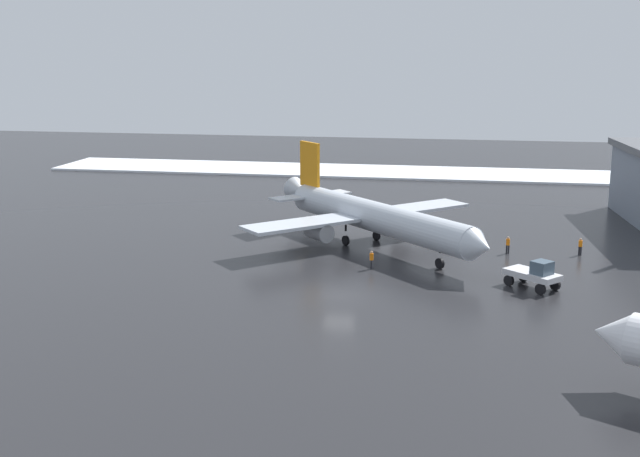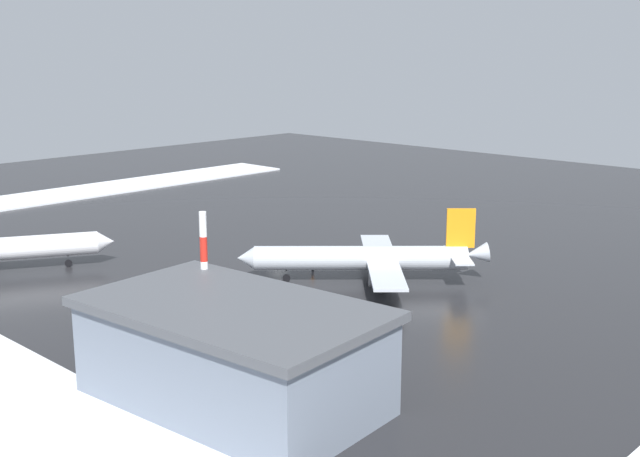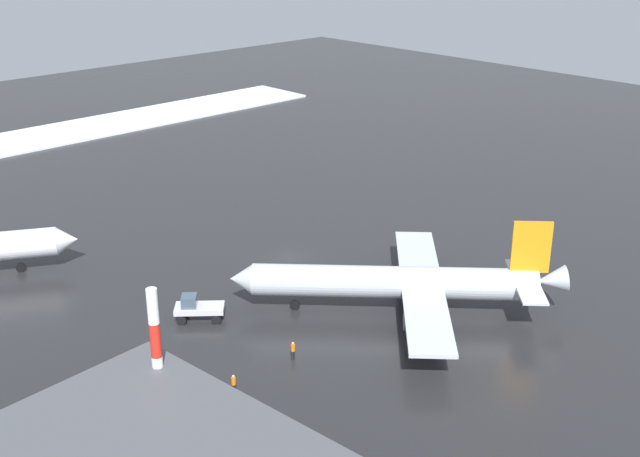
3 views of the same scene
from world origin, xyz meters
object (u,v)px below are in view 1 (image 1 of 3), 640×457
(ground_crew_mid_apron, at_px, (372,259))
(ground_crew_near_tug, at_px, (508,244))
(pushback_tug, at_px, (535,274))
(ground_crew_beside_wing, at_px, (580,245))
(airplane_parked_starboard, at_px, (373,216))

(ground_crew_mid_apron, bearing_deg, ground_crew_near_tug, -153.47)
(pushback_tug, relative_size, ground_crew_near_tug, 2.87)
(ground_crew_mid_apron, relative_size, ground_crew_beside_wing, 1.00)
(ground_crew_near_tug, distance_m, ground_crew_mid_apron, 14.85)
(airplane_parked_starboard, relative_size, ground_crew_near_tug, 14.89)
(pushback_tug, distance_m, ground_crew_near_tug, 11.82)
(ground_crew_near_tug, bearing_deg, ground_crew_mid_apron, -33.34)
(ground_crew_mid_apron, distance_m, ground_crew_beside_wing, 21.23)
(ground_crew_beside_wing, bearing_deg, airplane_parked_starboard, 132.05)
(ground_crew_near_tug, height_order, ground_crew_mid_apron, same)
(airplane_parked_starboard, bearing_deg, ground_crew_beside_wing, 46.59)
(ground_crew_near_tug, distance_m, ground_crew_beside_wing, 6.93)
(pushback_tug, xyz_separation_m, ground_crew_beside_wing, (12.32, -5.24, -0.31))
(pushback_tug, xyz_separation_m, ground_crew_mid_apron, (3.64, 14.13, -0.31))
(airplane_parked_starboard, xyz_separation_m, ground_crew_near_tug, (-0.55, -13.39, -2.17))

